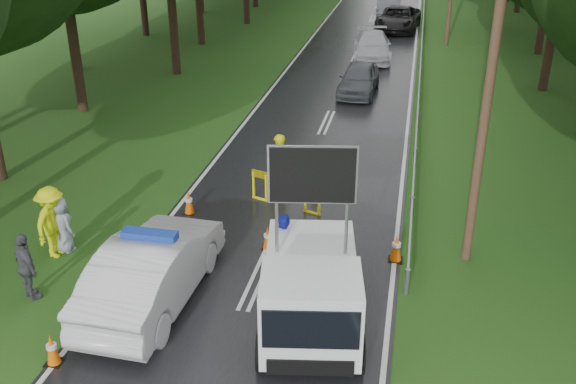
% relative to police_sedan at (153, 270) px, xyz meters
% --- Properties ---
extents(ground, '(160.00, 160.00, 0.00)m').
position_rel_police_sedan_xyz_m(ground, '(2.15, 1.45, -0.86)').
color(ground, '#1C4714').
rests_on(ground, ground).
extents(road, '(7.00, 140.00, 0.02)m').
position_rel_police_sedan_xyz_m(road, '(2.15, 31.45, -0.85)').
color(road, black).
rests_on(road, ground).
extents(guardrail, '(0.12, 60.06, 0.70)m').
position_rel_police_sedan_xyz_m(guardrail, '(5.85, 31.12, -0.31)').
color(guardrail, gray).
rests_on(guardrail, ground).
extents(utility_pole_near, '(1.40, 0.24, 10.00)m').
position_rel_police_sedan_xyz_m(utility_pole_near, '(7.35, 3.45, 4.21)').
color(utility_pole_near, '#4C3023').
rests_on(utility_pole_near, ground).
extents(police_sedan, '(1.95, 5.23, 1.88)m').
position_rel_police_sedan_xyz_m(police_sedan, '(0.00, 0.00, 0.00)').
color(police_sedan, silver).
rests_on(police_sedan, ground).
extents(work_truck, '(2.87, 5.10, 3.85)m').
position_rel_police_sedan_xyz_m(work_truck, '(3.79, -0.31, 0.18)').
color(work_truck, gray).
rests_on(work_truck, ground).
extents(barrier, '(2.32, 0.86, 1.01)m').
position_rel_police_sedan_xyz_m(barrier, '(2.04, 5.45, -0.10)').
color(barrier, '#FDF60D').
rests_on(barrier, ground).
extents(officer, '(0.86, 0.83, 2.00)m').
position_rel_police_sedan_xyz_m(officer, '(1.61, 6.45, 0.14)').
color(officer, '#D3D00B').
rests_on(officer, ground).
extents(civilian, '(0.79, 0.63, 1.56)m').
position_rel_police_sedan_xyz_m(civilian, '(2.75, 1.95, -0.08)').
color(civilian, '#1C26B6').
rests_on(civilian, ground).
extents(bystander_left, '(0.81, 1.33, 2.00)m').
position_rel_police_sedan_xyz_m(bystander_left, '(-3.39, 1.45, 0.14)').
color(bystander_left, '#E7F60D').
rests_on(bystander_left, ground).
extents(bystander_mid, '(1.08, 0.93, 1.74)m').
position_rel_police_sedan_xyz_m(bystander_mid, '(-2.97, -0.50, 0.01)').
color(bystander_mid, '#47494F').
rests_on(bystander_mid, ground).
extents(bystander_right, '(0.91, 0.81, 1.57)m').
position_rel_police_sedan_xyz_m(bystander_right, '(-3.29, 1.72, -0.07)').
color(bystander_right, '#8E98AA').
rests_on(bystander_right, ground).
extents(queue_car_first, '(1.85, 4.28, 1.44)m').
position_rel_police_sedan_xyz_m(queue_car_first, '(3.03, 17.91, -0.14)').
color(queue_car_first, '#3D4145').
rests_on(queue_car_first, ground).
extents(queue_car_second, '(2.55, 5.24, 1.47)m').
position_rel_police_sedan_xyz_m(queue_car_second, '(3.09, 24.88, -0.13)').
color(queue_car_second, '#AAADB3').
rests_on(queue_car_second, ground).
extents(queue_car_third, '(3.09, 5.88, 1.58)m').
position_rel_police_sedan_xyz_m(queue_car_third, '(4.18, 33.26, -0.07)').
color(queue_car_third, black).
rests_on(queue_car_third, ground).
extents(queue_car_fourth, '(1.88, 5.04, 1.64)m').
position_rel_police_sedan_xyz_m(queue_car_fourth, '(3.21, 39.29, -0.04)').
color(queue_car_fourth, '#45464D').
rests_on(queue_car_fourth, ground).
extents(cone_near_left, '(0.35, 0.35, 0.74)m').
position_rel_police_sedan_xyz_m(cone_near_left, '(-1.22, -2.55, -0.50)').
color(cone_near_left, black).
rests_on(cone_near_left, ground).
extents(cone_center, '(0.32, 0.32, 0.69)m').
position_rel_police_sedan_xyz_m(cone_center, '(2.07, 2.88, -0.53)').
color(cone_center, black).
rests_on(cone_center, ground).
extents(cone_far, '(0.35, 0.35, 0.74)m').
position_rel_police_sedan_xyz_m(cone_far, '(2.80, 6.45, -0.50)').
color(cone_far, black).
rests_on(cone_far, ground).
extents(cone_left_mid, '(0.36, 0.36, 0.76)m').
position_rel_police_sedan_xyz_m(cone_left_mid, '(-0.72, 4.45, -0.49)').
color(cone_left_mid, black).
rests_on(cone_left_mid, ground).
extents(cone_right, '(0.38, 0.38, 0.81)m').
position_rel_police_sedan_xyz_m(cone_right, '(5.52, 2.95, -0.47)').
color(cone_right, black).
rests_on(cone_right, ground).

